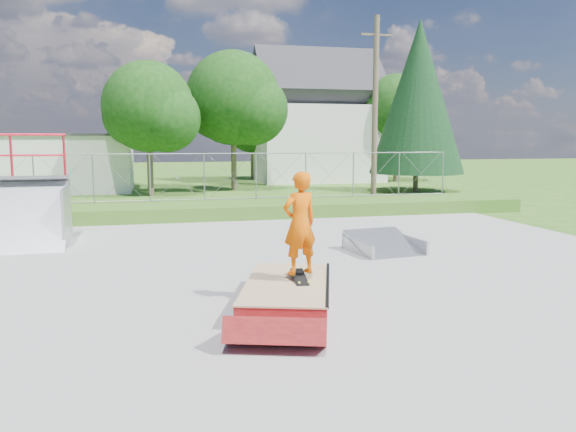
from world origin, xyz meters
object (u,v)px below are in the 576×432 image
grind_box (287,294)px  skater (300,227)px  flat_bank_ramp (384,244)px  quarter_pipe (5,191)px

grind_box → skater: skater is taller
flat_bank_ramp → skater: 5.02m
flat_bank_ramp → skater: size_ratio=0.95×
flat_bank_ramp → skater: skater is taller
flat_bank_ramp → grind_box: bearing=-139.2°
quarter_pipe → skater: (6.11, -6.69, -0.14)m
grind_box → skater: bearing=32.9°
grind_box → quarter_pipe: size_ratio=1.06×
quarter_pipe → flat_bank_ramp: (9.29, -2.96, -1.25)m
grind_box → flat_bank_ramp: 5.09m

